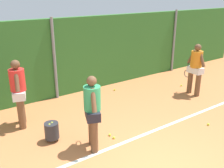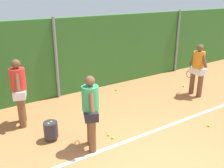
{
  "view_description": "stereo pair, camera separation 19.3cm",
  "coord_description": "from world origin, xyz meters",
  "px_view_note": "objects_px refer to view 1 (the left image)",
  "views": [
    {
      "loc": [
        -3.25,
        -3.02,
        3.62
      ],
      "look_at": [
        0.7,
        2.68,
        1.1
      ],
      "focal_mm": 41.26,
      "sensor_mm": 36.0,
      "label": 1
    },
    {
      "loc": [
        -3.09,
        -3.13,
        3.62
      ],
      "look_at": [
        0.7,
        2.68,
        1.1
      ],
      "focal_mm": 41.26,
      "sensor_mm": 36.0,
      "label": 2
    }
  ],
  "objects_px": {
    "tennis_ball_1": "(208,124)",
    "tennis_ball_2": "(110,135)",
    "player_backcourt_far": "(19,90)",
    "tennis_ball_4": "(114,138)",
    "tennis_ball_3": "(181,85)",
    "tennis_ball_5": "(115,90)",
    "ball_hopper": "(52,131)",
    "player_foreground_near": "(92,109)",
    "player_midcourt": "(196,67)"
  },
  "relations": [
    {
      "from": "tennis_ball_1",
      "to": "tennis_ball_2",
      "type": "xyz_separation_m",
      "value": [
        -2.63,
        1.14,
        0.0
      ]
    },
    {
      "from": "tennis_ball_4",
      "to": "ball_hopper",
      "type": "bearing_deg",
      "value": 148.39
    },
    {
      "from": "ball_hopper",
      "to": "tennis_ball_3",
      "type": "distance_m",
      "value": 5.9
    },
    {
      "from": "tennis_ball_1",
      "to": "tennis_ball_4",
      "type": "height_order",
      "value": "same"
    },
    {
      "from": "player_backcourt_far",
      "to": "tennis_ball_2",
      "type": "bearing_deg",
      "value": 59.02
    },
    {
      "from": "player_midcourt",
      "to": "tennis_ball_2",
      "type": "bearing_deg",
      "value": 101.85
    },
    {
      "from": "ball_hopper",
      "to": "tennis_ball_2",
      "type": "relative_size",
      "value": 7.78
    },
    {
      "from": "player_midcourt",
      "to": "tennis_ball_5",
      "type": "relative_size",
      "value": 28.46
    },
    {
      "from": "player_midcourt",
      "to": "tennis_ball_3",
      "type": "relative_size",
      "value": 28.46
    },
    {
      "from": "player_backcourt_far",
      "to": "tennis_ball_1",
      "type": "xyz_separation_m",
      "value": [
        4.34,
        -3.05,
        -1.05
      ]
    },
    {
      "from": "player_foreground_near",
      "to": "tennis_ball_2",
      "type": "height_order",
      "value": "player_foreground_near"
    },
    {
      "from": "player_backcourt_far",
      "to": "tennis_ball_3",
      "type": "xyz_separation_m",
      "value": [
        6.21,
        -0.43,
        -1.05
      ]
    },
    {
      "from": "tennis_ball_1",
      "to": "tennis_ball_5",
      "type": "bearing_deg",
      "value": 99.52
    },
    {
      "from": "player_midcourt",
      "to": "tennis_ball_2",
      "type": "relative_size",
      "value": 28.46
    },
    {
      "from": "player_backcourt_far",
      "to": "tennis_ball_3",
      "type": "height_order",
      "value": "player_backcourt_far"
    },
    {
      "from": "player_backcourt_far",
      "to": "tennis_ball_3",
      "type": "relative_size",
      "value": 29.06
    },
    {
      "from": "ball_hopper",
      "to": "tennis_ball_2",
      "type": "bearing_deg",
      "value": -26.05
    },
    {
      "from": "player_backcourt_far",
      "to": "tennis_ball_4",
      "type": "bearing_deg",
      "value": 56.69
    },
    {
      "from": "tennis_ball_1",
      "to": "tennis_ball_5",
      "type": "relative_size",
      "value": 1.0
    },
    {
      "from": "tennis_ball_5",
      "to": "tennis_ball_1",
      "type": "bearing_deg",
      "value": -80.48
    },
    {
      "from": "player_foreground_near",
      "to": "tennis_ball_4",
      "type": "bearing_deg",
      "value": -64.65
    },
    {
      "from": "tennis_ball_3",
      "to": "tennis_ball_1",
      "type": "bearing_deg",
      "value": -125.48
    },
    {
      "from": "ball_hopper",
      "to": "player_foreground_near",
      "type": "bearing_deg",
      "value": -50.51
    },
    {
      "from": "player_foreground_near",
      "to": "tennis_ball_5",
      "type": "height_order",
      "value": "player_foreground_near"
    },
    {
      "from": "tennis_ball_3",
      "to": "player_midcourt",
      "type": "bearing_deg",
      "value": -110.74
    },
    {
      "from": "tennis_ball_3",
      "to": "tennis_ball_5",
      "type": "xyz_separation_m",
      "value": [
        -2.49,
        1.14,
        0.0
      ]
    },
    {
      "from": "player_foreground_near",
      "to": "ball_hopper",
      "type": "relative_size",
      "value": 3.6
    },
    {
      "from": "tennis_ball_4",
      "to": "tennis_ball_5",
      "type": "height_order",
      "value": "same"
    },
    {
      "from": "player_foreground_near",
      "to": "player_backcourt_far",
      "type": "height_order",
      "value": "player_backcourt_far"
    },
    {
      "from": "tennis_ball_1",
      "to": "tennis_ball_2",
      "type": "distance_m",
      "value": 2.87
    },
    {
      "from": "tennis_ball_3",
      "to": "tennis_ball_4",
      "type": "bearing_deg",
      "value": -159.8
    },
    {
      "from": "player_midcourt",
      "to": "tennis_ball_5",
      "type": "height_order",
      "value": "player_midcourt"
    },
    {
      "from": "ball_hopper",
      "to": "tennis_ball_3",
      "type": "relative_size",
      "value": 7.78
    },
    {
      "from": "player_foreground_near",
      "to": "tennis_ball_4",
      "type": "distance_m",
      "value": 1.19
    },
    {
      "from": "player_backcourt_far",
      "to": "tennis_ball_2",
      "type": "distance_m",
      "value": 2.77
    },
    {
      "from": "player_foreground_near",
      "to": "tennis_ball_5",
      "type": "distance_m",
      "value": 3.99
    },
    {
      "from": "ball_hopper",
      "to": "tennis_ball_4",
      "type": "bearing_deg",
      "value": -31.61
    },
    {
      "from": "tennis_ball_3",
      "to": "tennis_ball_2",
      "type": "bearing_deg",
      "value": -161.83
    },
    {
      "from": "tennis_ball_1",
      "to": "tennis_ball_4",
      "type": "distance_m",
      "value": 2.8
    },
    {
      "from": "player_backcourt_far",
      "to": "tennis_ball_1",
      "type": "height_order",
      "value": "player_backcourt_far"
    },
    {
      "from": "tennis_ball_1",
      "to": "player_backcourt_far",
      "type": "bearing_deg",
      "value": 144.96
    },
    {
      "from": "player_backcourt_far",
      "to": "player_midcourt",
      "type": "bearing_deg",
      "value": 95.35
    },
    {
      "from": "player_midcourt",
      "to": "tennis_ball_3",
      "type": "height_order",
      "value": "player_midcourt"
    },
    {
      "from": "ball_hopper",
      "to": "tennis_ball_3",
      "type": "bearing_deg",
      "value": 8.04
    },
    {
      "from": "tennis_ball_3",
      "to": "tennis_ball_5",
      "type": "distance_m",
      "value": 2.74
    },
    {
      "from": "player_foreground_near",
      "to": "tennis_ball_3",
      "type": "xyz_separation_m",
      "value": [
        5.12,
        1.68,
        -1.0
      ]
    },
    {
      "from": "ball_hopper",
      "to": "tennis_ball_4",
      "type": "distance_m",
      "value": 1.6
    },
    {
      "from": "tennis_ball_5",
      "to": "player_backcourt_far",
      "type": "bearing_deg",
      "value": -169.19
    },
    {
      "from": "tennis_ball_1",
      "to": "tennis_ball_2",
      "type": "bearing_deg",
      "value": 156.65
    },
    {
      "from": "player_foreground_near",
      "to": "ball_hopper",
      "type": "xyz_separation_m",
      "value": [
        -0.71,
        0.86,
        -0.74
      ]
    }
  ]
}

